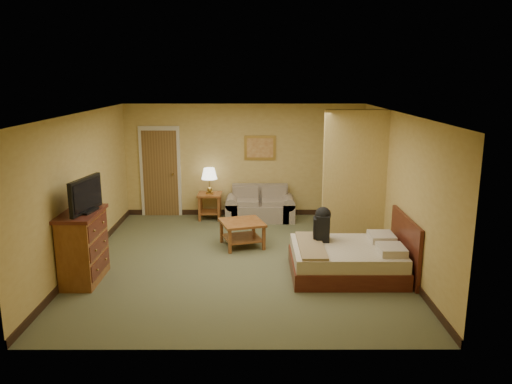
{
  "coord_description": "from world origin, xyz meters",
  "views": [
    {
      "loc": [
        0.26,
        -8.41,
        3.21
      ],
      "look_at": [
        0.27,
        0.6,
        1.11
      ],
      "focal_mm": 35.0,
      "sensor_mm": 36.0,
      "label": 1
    }
  ],
  "objects_px": {
    "bed": "(351,259)",
    "dresser": "(83,246)",
    "loveseat": "(260,209)",
    "coffee_table": "(242,228)"
  },
  "relations": [
    {
      "from": "bed",
      "to": "coffee_table",
      "type": "bearing_deg",
      "value": 142.29
    },
    {
      "from": "dresser",
      "to": "loveseat",
      "type": "bearing_deg",
      "value": 50.77
    },
    {
      "from": "loveseat",
      "to": "coffee_table",
      "type": "relative_size",
      "value": 1.61
    },
    {
      "from": "loveseat",
      "to": "dresser",
      "type": "bearing_deg",
      "value": -129.23
    },
    {
      "from": "coffee_table",
      "to": "bed",
      "type": "distance_m",
      "value": 2.31
    },
    {
      "from": "coffee_table",
      "to": "dresser",
      "type": "xyz_separation_m",
      "value": [
        -2.48,
        -1.66,
        0.22
      ]
    },
    {
      "from": "dresser",
      "to": "coffee_table",
      "type": "bearing_deg",
      "value": 33.81
    },
    {
      "from": "bed",
      "to": "dresser",
      "type": "bearing_deg",
      "value": -176.72
    },
    {
      "from": "loveseat",
      "to": "coffee_table",
      "type": "bearing_deg",
      "value": -101.26
    },
    {
      "from": "dresser",
      "to": "bed",
      "type": "distance_m",
      "value": 4.32
    }
  ]
}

